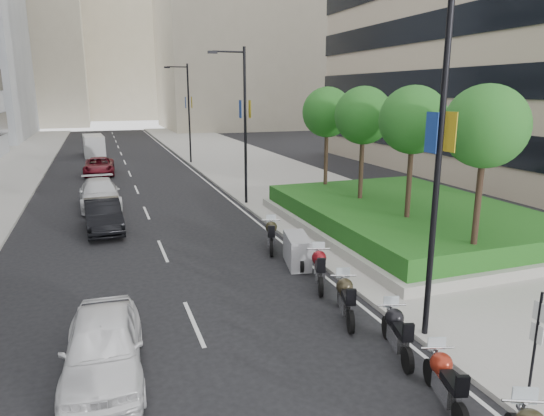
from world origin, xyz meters
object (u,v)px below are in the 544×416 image
motorcycle_1 (445,381)px  lamp_post_1 (243,119)px  motorcycle_2 (397,332)px  car_a (103,346)px  delivery_van (94,146)px  car_d (99,166)px  motorcycle_3 (346,299)px  lamp_post_2 (187,108)px  motorcycle_5 (297,251)px  car_c (100,194)px  lamp_post_0 (434,154)px  parking_sign (536,338)px  motorcycle_6 (271,235)px  car_b (103,216)px  motorcycle_4 (319,268)px

motorcycle_1 → lamp_post_1: bearing=12.8°
motorcycle_1 → motorcycle_2: bearing=9.6°
car_a → delivery_van: 43.09m
car_a → car_d: size_ratio=0.89×
car_d → delivery_van: size_ratio=0.97×
motorcycle_3 → car_a: 6.84m
lamp_post_2 → motorcycle_1: size_ratio=4.12×
motorcycle_5 → car_c: 14.78m
lamp_post_0 → parking_sign: lamp_post_0 is taller
car_a → delivery_van: bearing=93.5°
lamp_post_2 → car_d: 9.79m
motorcycle_6 → car_d: 23.68m
lamp_post_0 → car_c: bearing=112.4°
delivery_van → car_d: bearing=-92.1°
car_b → lamp_post_0: bearing=-63.3°
lamp_post_1 → motorcycle_1: (-1.31, -19.61, -4.47)m
lamp_post_0 → motorcycle_2: bearing=-158.0°
car_a → motorcycle_2: bearing=-8.5°
motorcycle_2 → car_c: car_c is taller
motorcycle_4 → car_d: car_d is taller
car_d → motorcycle_6: bearing=-71.3°
motorcycle_1 → delivery_van: (-7.02, 46.73, 0.39)m
motorcycle_5 → motorcycle_6: size_ratio=0.92×
lamp_post_1 → car_a: size_ratio=2.01×
car_b → delivery_van: delivery_van is taller
motorcycle_2 → motorcycle_4: (0.05, 4.75, 0.03)m
motorcycle_2 → motorcycle_3: bearing=22.8°
car_b → car_c: size_ratio=0.85×
motorcycle_3 → car_a: size_ratio=0.51×
lamp_post_0 → motorcycle_2: 4.60m
parking_sign → motorcycle_5: bearing=99.6°
motorcycle_3 → car_c: bearing=39.2°
motorcycle_3 → motorcycle_5: (0.38, 4.65, -0.03)m
car_c → delivery_van: 24.70m
motorcycle_5 → car_c: (-7.07, 12.97, 0.19)m
motorcycle_3 → delivery_van: delivery_van is taller
motorcycle_4 → motorcycle_5: size_ratio=1.09×
motorcycle_1 → delivery_van: 47.26m
motorcycle_2 → motorcycle_6: size_ratio=0.98×
car_b → delivery_van: (-0.42, 30.09, 0.22)m
motorcycle_3 → car_d: (-6.64, 29.54, 0.07)m
lamp_post_0 → lamp_post_1: 17.00m
motorcycle_1 → motorcycle_5: size_ratio=1.05×
parking_sign → car_b: 19.08m
parking_sign → motorcycle_2: size_ratio=1.12×
motorcycle_1 → car_a: bearing=78.4°
lamp_post_0 → car_a: lamp_post_0 is taller
motorcycle_5 → lamp_post_0: bearing=-159.6°
car_a → delivery_van: (-0.22, 43.09, 0.22)m
parking_sign → delivery_van: bearing=100.8°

